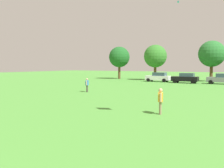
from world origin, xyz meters
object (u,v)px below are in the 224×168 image
at_px(tree_left, 155,56).
at_px(tree_center, 212,54).
at_px(parked_car_black_1, 185,78).
at_px(tree_far_left, 119,57).
at_px(adult_bystander, 160,99).
at_px(bystander_near_trees, 87,84).
at_px(parked_car_white_0, 158,77).
at_px(parked_car_gray_2, 222,79).

xyz_separation_m(tree_left, tree_center, (10.29, 1.29, 0.29)).
xyz_separation_m(parked_car_black_1, tree_far_left, (-15.55, 5.79, 3.87)).
relative_size(parked_car_black_1, tree_far_left, 0.61).
distance_m(adult_bystander, bystander_near_trees, 13.79).
bearing_deg(tree_left, parked_car_black_1, -35.01).
distance_m(parked_car_black_1, tree_left, 9.48).
bearing_deg(tree_center, parked_car_black_1, -117.14).
distance_m(adult_bystander, tree_center, 34.08).
bearing_deg(bystander_near_trees, parked_car_white_0, -27.81).
height_order(bystander_near_trees, parked_car_white_0, parked_car_white_0).
height_order(parked_car_black_1, tree_center, tree_center).
relative_size(tree_far_left, tree_left, 1.00).
height_order(parked_car_gray_2, tree_center, tree_center).
bearing_deg(parked_car_gray_2, tree_center, -67.76).
distance_m(adult_bystander, parked_car_black_1, 27.96).
relative_size(parked_car_black_1, tree_center, 0.58).
distance_m(adult_bystander, parked_car_white_0, 30.10).
height_order(parked_car_white_0, parked_car_gray_2, same).
bearing_deg(parked_car_gray_2, tree_left, -19.74).
xyz_separation_m(adult_bystander, parked_car_gray_2, (0.82, 27.96, -0.10)).
distance_m(parked_car_black_1, tree_far_left, 17.04).
bearing_deg(tree_far_left, adult_bystander, -58.63).
bearing_deg(parked_car_gray_2, adult_bystander, 88.31).
bearing_deg(tree_left, parked_car_white_0, -63.38).
height_order(adult_bystander, bystander_near_trees, adult_bystander).
bearing_deg(parked_car_black_1, parked_car_gray_2, -175.76).
xyz_separation_m(adult_bystander, tree_center, (-1.56, 33.80, 4.07)).
xyz_separation_m(adult_bystander, bystander_near_trees, (-11.17, 8.10, -0.04)).
bearing_deg(parked_car_black_1, bystander_near_trees, 71.79).
xyz_separation_m(parked_car_gray_2, tree_left, (-12.67, 4.55, 3.88)).
height_order(parked_car_white_0, tree_center, tree_center).
height_order(parked_car_black_1, tree_left, tree_left).
height_order(bystander_near_trees, tree_left, tree_left).
bearing_deg(adult_bystander, tree_left, -0.06).
bearing_deg(adult_bystander, tree_center, -17.44).
height_order(adult_bystander, parked_car_black_1, parked_car_black_1).
relative_size(adult_bystander, tree_left, 0.23).
height_order(parked_car_white_0, tree_left, tree_left).
distance_m(tree_far_left, tree_left, 8.51).
height_order(tree_left, tree_center, tree_center).
xyz_separation_m(parked_car_gray_2, tree_center, (-2.39, 5.84, 4.17)).
relative_size(adult_bystander, parked_car_gray_2, 0.37).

